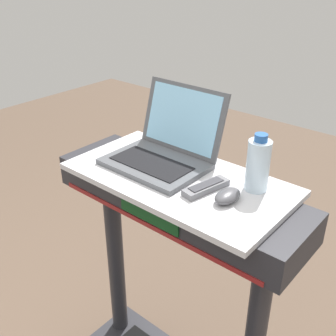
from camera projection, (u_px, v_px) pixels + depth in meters
desk_board at (178, 179)px, 1.35m from camera, size 0.74×0.39×0.02m
laptop at (164, 148)px, 1.41m from camera, size 0.34×0.31×0.25m
computer_mouse at (228, 196)px, 1.20m from camera, size 0.06×0.10×0.03m
water_bottle at (258, 165)px, 1.23m from camera, size 0.07×0.07×0.18m
tv_remote at (206, 187)px, 1.26m from camera, size 0.08×0.17×0.02m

